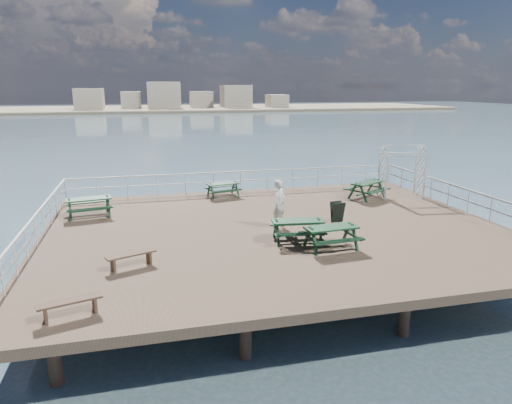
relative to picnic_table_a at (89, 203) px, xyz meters
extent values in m
cube|color=brown|center=(7.42, -3.58, -0.73)|extent=(18.00, 14.00, 0.30)
plane|color=#405F6C|center=(7.42, 36.42, -2.58)|extent=(300.00, 300.00, 0.00)
cube|color=tan|center=(22.42, 131.42, -2.18)|extent=(160.00, 40.00, 0.80)
cube|color=beige|center=(-12.58, 128.42, 1.22)|extent=(8.00, 8.00, 6.00)
cube|color=beige|center=(-0.58, 128.42, 0.72)|extent=(6.00, 8.00, 5.00)
cube|color=beige|center=(9.42, 128.42, 2.22)|extent=(10.00, 8.00, 8.00)
cube|color=beige|center=(21.42, 128.42, 0.72)|extent=(7.00, 8.00, 5.00)
cube|color=beige|center=(32.42, 128.42, 1.72)|extent=(9.00, 8.00, 7.00)
cube|color=beige|center=(45.42, 128.42, 0.22)|extent=(6.00, 8.00, 4.00)
cylinder|color=brown|center=(-0.08, -9.08, -1.93)|extent=(0.36, 0.36, 2.10)
cylinder|color=brown|center=(-0.08, 1.92, -1.93)|extent=(0.36, 0.36, 2.10)
cylinder|color=brown|center=(14.92, 1.92, -1.93)|extent=(0.36, 0.36, 2.10)
cube|color=silver|center=(7.42, 3.27, 0.47)|extent=(17.70, 0.07, 0.07)
cube|color=silver|center=(7.42, 3.27, -0.03)|extent=(17.70, 0.05, 0.05)
cylinder|color=silver|center=(-1.43, 3.27, -0.03)|extent=(0.05, 0.05, 1.10)
cube|color=silver|center=(-1.43, -3.58, 0.47)|extent=(0.07, 13.70, 0.07)
cube|color=silver|center=(-1.43, -3.58, -0.03)|extent=(0.05, 13.70, 0.05)
cube|color=silver|center=(16.27, -3.58, 0.47)|extent=(0.07, 13.70, 0.07)
cube|color=silver|center=(16.27, -3.58, -0.03)|extent=(0.05, 13.70, 0.05)
cube|color=#13351C|center=(0.00, 0.00, 0.19)|extent=(1.97, 1.04, 0.06)
cube|color=#13351C|center=(-0.11, 0.61, -0.11)|extent=(1.89, 0.58, 0.05)
cube|color=#13351C|center=(0.11, -0.61, -0.11)|extent=(1.89, 0.58, 0.05)
cube|color=#13351C|center=(-0.77, -0.14, -0.14)|extent=(0.35, 1.50, 0.06)
cube|color=#13351C|center=(0.77, 0.14, -0.14)|extent=(0.35, 1.50, 0.06)
cube|color=#13351C|center=(-0.82, 0.17, -0.19)|extent=(0.18, 0.54, 0.91)
cube|color=#13351C|center=(-0.71, -0.44, -0.19)|extent=(0.18, 0.54, 0.91)
cube|color=#13351C|center=(0.71, 0.44, -0.19)|extent=(0.18, 0.54, 0.91)
cube|color=#13351C|center=(0.82, -0.17, -0.19)|extent=(0.18, 0.54, 0.91)
cube|color=#13351C|center=(0.00, 0.00, -0.32)|extent=(1.65, 0.37, 0.06)
cube|color=#13351C|center=(6.27, 2.22, 0.09)|extent=(1.73, 0.97, 0.05)
cube|color=#13351C|center=(6.16, 2.75, -0.18)|extent=(1.64, 0.57, 0.05)
cube|color=#13351C|center=(6.39, 1.69, -0.18)|extent=(1.64, 0.57, 0.05)
cube|color=#13351C|center=(5.61, 2.08, -0.19)|extent=(0.35, 1.30, 0.05)
cube|color=#13351C|center=(6.94, 2.37, -0.19)|extent=(0.35, 1.30, 0.05)
cube|color=#13351C|center=(5.55, 2.35, -0.24)|extent=(0.17, 0.47, 0.79)
cube|color=#13351C|center=(5.67, 1.81, -0.24)|extent=(0.17, 0.47, 0.79)
cube|color=#13351C|center=(6.88, 2.63, -0.24)|extent=(0.17, 0.47, 0.79)
cube|color=#13351C|center=(7.00, 2.10, -0.24)|extent=(0.17, 0.47, 0.79)
cube|color=#13351C|center=(6.27, 2.22, -0.36)|extent=(1.43, 0.38, 0.05)
cube|color=#13351C|center=(13.29, 0.15, 0.21)|extent=(2.05, 1.60, 0.06)
cube|color=#13351C|center=(12.98, 0.71, -0.10)|extent=(1.82, 1.18, 0.05)
cube|color=#13351C|center=(13.61, -0.41, -0.10)|extent=(1.82, 1.18, 0.05)
cube|color=#13351C|center=(12.59, -0.24, -0.12)|extent=(0.83, 1.40, 0.06)
cube|color=#13351C|center=(13.99, 0.54, -0.12)|extent=(0.83, 1.40, 0.06)
cube|color=#13351C|center=(12.43, 0.04, -0.17)|extent=(0.35, 0.53, 0.94)
cube|color=#13351C|center=(12.75, -0.52, -0.17)|extent=(0.35, 0.53, 0.94)
cube|color=#13351C|center=(13.84, 0.82, -0.17)|extent=(0.35, 0.53, 0.94)
cube|color=#13351C|center=(14.15, 0.26, -0.17)|extent=(0.35, 0.53, 0.94)
cube|color=#13351C|center=(13.29, 0.15, -0.31)|extent=(1.54, 0.91, 0.06)
cube|color=#13351C|center=(7.71, -5.30, 0.18)|extent=(1.93, 0.95, 0.06)
cube|color=#13351C|center=(7.79, -4.69, -0.12)|extent=(1.87, 0.49, 0.05)
cube|color=#13351C|center=(7.64, -5.92, -0.12)|extent=(1.87, 0.49, 0.05)
cube|color=#13351C|center=(6.95, -5.21, -0.14)|extent=(0.27, 1.49, 0.06)
cube|color=#13351C|center=(8.48, -5.40, -0.14)|extent=(0.27, 1.49, 0.06)
cube|color=#13351C|center=(6.98, -4.90, -0.19)|extent=(0.15, 0.54, 0.90)
cube|color=#13351C|center=(6.91, -5.51, -0.19)|extent=(0.15, 0.54, 0.90)
cube|color=#13351C|center=(8.52, -5.09, -0.19)|extent=(0.15, 0.54, 0.90)
cube|color=#13351C|center=(8.44, -5.71, -0.19)|extent=(0.15, 0.54, 0.90)
cube|color=#13351C|center=(7.71, -5.30, -0.32)|extent=(1.65, 0.29, 0.06)
cube|color=#13351C|center=(8.60, -6.31, 0.18)|extent=(1.89, 0.86, 0.06)
cube|color=#13351C|center=(8.55, -5.70, -0.12)|extent=(1.86, 0.40, 0.05)
cube|color=#13351C|center=(8.65, -6.92, -0.12)|extent=(1.86, 0.40, 0.05)
cube|color=#13351C|center=(7.83, -6.37, -0.14)|extent=(0.20, 1.49, 0.06)
cube|color=#13351C|center=(9.36, -6.25, -0.14)|extent=(0.20, 1.49, 0.06)
cube|color=#13351C|center=(7.81, -6.07, -0.19)|extent=(0.12, 0.53, 0.90)
cube|color=#13351C|center=(7.86, -6.68, -0.19)|extent=(0.12, 0.53, 0.90)
cube|color=#13351C|center=(9.34, -5.95, -0.19)|extent=(0.12, 0.53, 0.90)
cube|color=#13351C|center=(9.39, -6.56, -0.19)|extent=(0.12, 0.53, 0.90)
cube|color=#13351C|center=(8.60, -6.31, -0.33)|extent=(1.64, 0.21, 0.06)
cube|color=brown|center=(0.48, -9.31, -0.18)|extent=(1.55, 0.77, 0.06)
cube|color=brown|center=(-0.06, -9.47, -0.39)|extent=(0.16, 0.33, 0.38)
cube|color=brown|center=(1.03, -9.15, -0.39)|extent=(0.16, 0.33, 0.38)
cube|color=brown|center=(1.87, -6.38, -0.17)|extent=(1.57, 0.89, 0.06)
cube|color=brown|center=(1.34, -6.59, -0.39)|extent=(0.19, 0.33, 0.39)
cube|color=brown|center=(2.41, -6.18, -0.39)|extent=(0.19, 0.33, 0.39)
cube|color=silver|center=(13.98, -0.45, 0.48)|extent=(0.09, 0.09, 2.13)
cube|color=silver|center=(14.13, 0.60, 0.48)|extent=(0.09, 0.09, 2.13)
cube|color=silver|center=(15.91, -0.74, 0.48)|extent=(0.09, 0.09, 2.13)
cube|color=silver|center=(16.07, 0.32, 0.48)|extent=(0.09, 0.09, 2.13)
cube|color=silver|center=(14.95, -0.59, 1.59)|extent=(2.12, 0.38, 0.07)
cube|color=silver|center=(15.10, 0.46, 1.59)|extent=(2.12, 0.38, 0.07)
cube|color=silver|center=(15.02, -0.07, 2.04)|extent=(2.12, 0.37, 0.06)
cube|color=black|center=(10.12, -3.50, -0.16)|extent=(0.55, 0.28, 0.87)
cube|color=black|center=(10.10, -3.33, -0.16)|extent=(0.55, 0.28, 0.87)
imported|color=white|center=(7.58, -3.46, 0.37)|extent=(0.82, 0.81, 1.91)
camera|label=1|loc=(2.47, -20.30, 4.92)|focal=32.00mm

